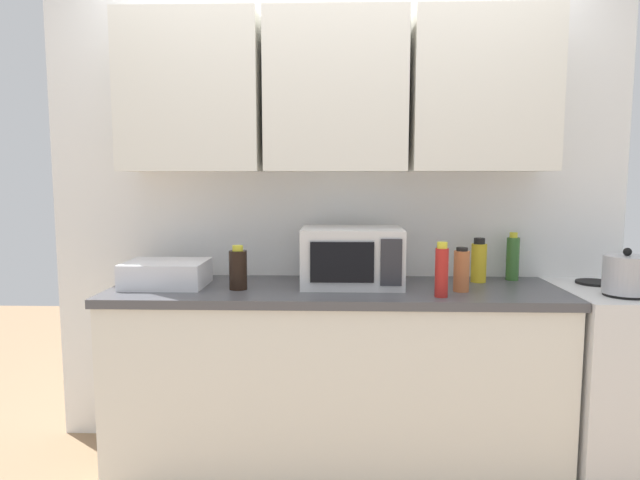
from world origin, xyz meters
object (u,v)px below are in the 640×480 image
bottle_spice_jar (461,270)px  bottle_soy_dark (238,269)px  microwave (352,257)px  bottle_red_sauce (442,271)px  bottle_green_oil (513,258)px  kettle (626,274)px  dish_rack (166,274)px  bottle_yellow_mustard (479,261)px  stove_range (640,382)px

bottle_spice_jar → bottle_soy_dark: bearing=179.2°
microwave → bottle_soy_dark: (-0.53, -0.12, -0.04)m
bottle_spice_jar → bottle_red_sauce: size_ratio=0.84×
bottle_green_oil → bottle_spice_jar: bearing=-137.8°
bottle_green_oil → bottle_soy_dark: bearing=-168.3°
kettle → microwave: microwave is taller
bottle_green_oil → dish_rack: bearing=-173.0°
bottle_soy_dark → bottle_yellow_mustard: bottle_yellow_mustard is taller
kettle → dish_rack: (-2.09, 0.16, -0.04)m
kettle → microwave: size_ratio=0.42×
stove_range → bottle_green_oil: bottle_green_oil is taller
bottle_green_oil → bottle_red_sauce: size_ratio=1.01×
bottle_spice_jar → dish_rack: bearing=176.6°
dish_rack → bottle_soy_dark: size_ratio=1.84×
dish_rack → bottle_red_sauce: (1.28, -0.20, 0.06)m
bottle_soy_dark → bottle_red_sauce: bearing=-8.4°
dish_rack → bottle_soy_dark: (0.36, -0.07, 0.04)m
bottle_red_sauce → bottle_green_oil: bearing=43.5°
kettle → bottle_green_oil: bearing=135.3°
bottle_soy_dark → bottle_red_sauce: bottle_red_sauce is taller
bottle_yellow_mustard → kettle: bearing=-28.8°
dish_rack → bottle_red_sauce: size_ratio=1.57×
bottle_soy_dark → bottle_green_oil: (1.36, 0.28, 0.02)m
microwave → stove_range: bearing=-2.9°
microwave → bottle_green_oil: size_ratio=1.97×
dish_rack → bottle_soy_dark: bottle_soy_dark is taller
stove_range → kettle: (-0.17, -0.14, 0.54)m
bottle_red_sauce → bottle_yellow_mustard: bearing=54.6°
dish_rack → kettle: bearing=-4.4°
dish_rack → bottle_green_oil: 1.73m
bottle_green_oil → stove_range: bearing=-23.0°
bottle_spice_jar → bottle_red_sauce: bottle_red_sauce is taller
kettle → bottle_spice_jar: kettle is taller
dish_rack → bottle_yellow_mustard: size_ratio=1.72×
bottle_red_sauce → dish_rack: bearing=170.9°
bottle_soy_dark → bottle_yellow_mustard: 1.19m
dish_rack → microwave: bearing=3.1°
dish_rack → bottle_green_oil: bottle_green_oil is taller
dish_rack → bottle_spice_jar: 1.39m
stove_range → bottle_red_sauce: size_ratio=3.77×
dish_rack → stove_range: bearing=-0.5°
stove_range → kettle: 0.59m
kettle → bottle_soy_dark: 1.73m
bottle_soy_dark → bottle_green_oil: 1.38m
stove_range → microwave: bearing=177.1°
dish_rack → bottle_spice_jar: (1.39, -0.08, 0.04)m
dish_rack → bottle_soy_dark: bearing=-10.8°
kettle → bottle_soy_dark: size_ratio=0.98×
microwave → bottle_red_sauce: bearing=-33.3°
kettle → bottle_red_sauce: 0.82m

